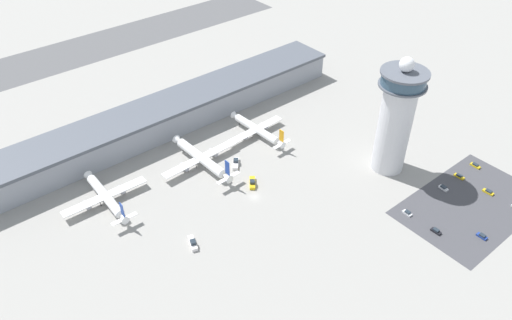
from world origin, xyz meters
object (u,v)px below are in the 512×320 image
control_tower (396,118)px  airplane_gate_bravo (201,158)px  airplane_gate_charlie (257,129)px  car_blue_compact (459,176)px  airplane_gate_alpha (106,196)px  car_grey_coupe (482,236)px  car_silver_sedan (436,231)px  service_truck_catering (236,163)px  car_yellow_taxi (407,213)px  car_green_van (443,188)px  service_truck_fuel (252,183)px  service_truck_baggage (193,243)px  car_white_wagon (488,192)px  car_red_hatchback (475,165)px

control_tower → airplane_gate_bravo: control_tower is taller
airplane_gate_charlie → car_blue_compact: size_ratio=7.77×
airplane_gate_alpha → car_blue_compact: size_ratio=7.80×
car_grey_coupe → car_silver_sedan: bearing=131.6°
service_truck_catering → car_silver_sedan: service_truck_catering is taller
control_tower → car_yellow_taxi: (-18.52, -26.01, -26.55)m
car_green_van → car_grey_coupe: car_green_van is taller
airplane_gate_bravo → service_truck_fuel: size_ratio=5.30×
airplane_gate_alpha → service_truck_fuel: airplane_gate_alpha is taller
service_truck_fuel → service_truck_baggage: size_ratio=0.97×
control_tower → car_yellow_taxi: control_tower is taller
car_yellow_taxi → car_white_wagon: size_ratio=0.85×
control_tower → service_truck_catering: bearing=139.7°
car_yellow_taxi → car_white_wagon: (38.25, -14.26, 0.00)m
service_truck_catering → car_grey_coupe: 109.13m
airplane_gate_bravo → car_red_hatchback: bearing=-39.7°
car_green_van → car_red_hatchback: car_green_van is taller
airplane_gate_charlie → car_silver_sedan: airplane_gate_charlie is taller
airplane_gate_alpha → airplane_gate_charlie: (81.45, -1.59, -0.20)m
service_truck_fuel → car_red_hatchback: (88.71, -55.98, -0.39)m
car_blue_compact → airplane_gate_charlie: bearing=121.0°
car_red_hatchback → car_silver_sedan: bearing=-165.1°
service_truck_fuel → car_green_van: 84.49m
airplane_gate_alpha → car_green_van: bearing=-35.7°
car_white_wagon → car_blue_compact: car_white_wagon is taller
airplane_gate_bravo → airplane_gate_alpha: bearing=175.0°
service_truck_baggage → car_yellow_taxi: size_ratio=1.99×
airplane_gate_alpha → car_green_van: airplane_gate_alpha is taller
car_grey_coupe → car_blue_compact: bearing=46.1°
service_truck_baggage → car_yellow_taxi: (78.72, -42.18, -0.44)m
control_tower → car_green_van: bearing=-75.5°
car_red_hatchback → car_blue_compact: (-12.74, 0.30, -0.06)m
airplane_gate_charlie → control_tower: bearing=-61.8°
car_silver_sedan → service_truck_catering: bearing=112.6°
airplane_gate_bravo → car_white_wagon: airplane_gate_bravo is taller
control_tower → car_red_hatchback: (32.16, -26.38, -26.55)m
airplane_gate_bravo → car_blue_compact: 118.19m
control_tower → car_white_wagon: (19.73, -40.27, -26.55)m
car_red_hatchback → car_blue_compact: bearing=178.7°
service_truck_catering → car_silver_sedan: (35.45, -85.21, -0.37)m
airplane_gate_bravo → car_grey_coupe: 123.64m
airplane_gate_alpha → airplane_gate_charlie: 81.47m
airplane_gate_alpha → car_yellow_taxi: bearing=-42.3°
airplane_gate_bravo → car_silver_sedan: bearing=-63.1°
car_blue_compact → car_green_van: bearing=-179.0°
control_tower → service_truck_baggage: bearing=170.6°
airplane_gate_charlie → car_green_van: (37.70, -84.00, -3.25)m
airplane_gate_charlie → car_grey_coupe: airplane_gate_charlie is taller
car_yellow_taxi → car_white_wagon: 40.82m
car_silver_sedan → car_yellow_taxi: bearing=91.3°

